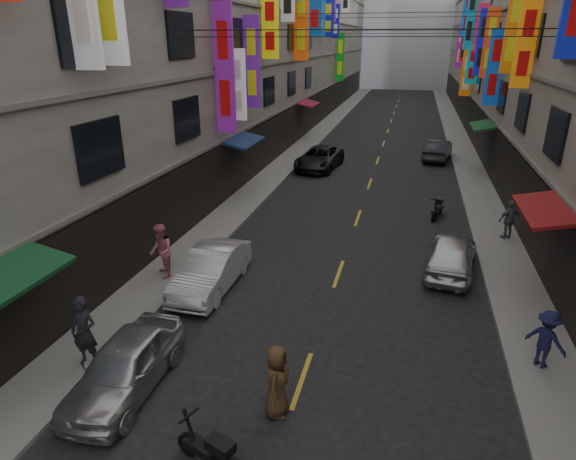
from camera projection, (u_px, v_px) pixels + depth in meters
The scene contains 21 objects.
sidewalk_left at pixel (311, 139), 40.30m from camera, with size 2.00×90.00×0.12m, color slate.
sidewalk_right at pixel (461, 147), 37.54m from camera, with size 2.00×90.00×0.12m, color slate.
building_row_left at pixel (239, 17), 38.19m from camera, with size 10.14×90.00×19.00m.
building_row_right at pixel (572, 14), 32.69m from camera, with size 10.14×90.00×19.00m.
haze_block at pixel (409, 19), 79.91m from camera, with size 18.00×8.00×22.00m, color silver.
shop_signage at pixel (384, 17), 29.07m from camera, with size 14.00×55.00×12.28m.
street_awnings at pixel (340, 145), 23.71m from camera, with size 13.99×35.20×0.41m.
overhead_cables at pixel (380, 20), 24.89m from camera, with size 14.00×38.04×1.24m.
lane_markings at pixel (381, 151), 36.24m from camera, with size 0.12×80.20×0.01m.
scooter_crossing at pixel (213, 453), 9.26m from camera, with size 1.72×0.82×1.14m.
scooter_far_right at pixel (438, 208), 22.66m from camera, with size 0.70×1.77×1.14m.
car_left_near at pixel (125, 366), 11.38m from camera, with size 1.58×3.92×1.34m, color silver.
car_left_mid at pixel (211, 270), 16.08m from camera, with size 1.45×4.16×1.37m, color silver.
car_left_far at pixel (319, 158), 31.16m from camera, with size 2.30×5.00×1.39m, color black.
car_right_mid at pixel (451, 254), 17.26m from camera, with size 1.63×4.05×1.38m, color silver.
car_right_far at pixel (438, 150), 33.38m from camera, with size 1.50×4.30×1.42m, color #27272F.
pedestrian_lnear at pixel (84, 332), 12.00m from camera, with size 0.69×0.63×1.89m, color black.
pedestrian_lfar at pixel (161, 251), 16.51m from camera, with size 0.94×0.64×1.93m, color #CA6B73.
pedestrian_rnear at pixel (546, 339), 11.99m from camera, with size 1.01×0.52×1.56m, color #16163C.
pedestrian_rfar at pixel (509, 220), 19.79m from camera, with size 0.97×0.55×1.65m, color #5C5C5F.
pedestrian_crossing at pixel (277, 381), 10.55m from camera, with size 0.85×0.58×1.75m, color #4A311D.
Camera 1 is at (2.06, 2.51, 7.86)m, focal length 30.00 mm.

